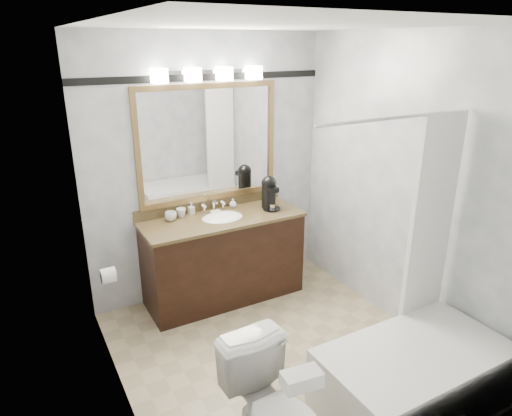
# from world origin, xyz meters

# --- Properties ---
(room) EXTENTS (2.42, 2.62, 2.52)m
(room) POSITION_xyz_m (0.00, 0.00, 1.25)
(room) COLOR tan
(room) RESTS_ON ground
(vanity) EXTENTS (1.53, 0.58, 0.97)m
(vanity) POSITION_xyz_m (0.00, 1.02, 0.44)
(vanity) COLOR black
(vanity) RESTS_ON ground
(mirror) EXTENTS (1.40, 0.04, 1.10)m
(mirror) POSITION_xyz_m (0.00, 1.28, 1.50)
(mirror) COLOR olive
(mirror) RESTS_ON room
(vanity_light_bar) EXTENTS (1.02, 0.14, 0.12)m
(vanity_light_bar) POSITION_xyz_m (0.00, 1.23, 2.13)
(vanity_light_bar) COLOR silver
(vanity_light_bar) RESTS_ON room
(accent_stripe) EXTENTS (2.40, 0.01, 0.06)m
(accent_stripe) POSITION_xyz_m (0.00, 1.29, 2.10)
(accent_stripe) COLOR black
(accent_stripe) RESTS_ON room
(bathtub) EXTENTS (1.30, 0.75, 1.96)m
(bathtub) POSITION_xyz_m (0.55, -0.90, 0.28)
(bathtub) COLOR white
(bathtub) RESTS_ON ground
(tp_roll) EXTENTS (0.11, 0.12, 0.12)m
(tp_roll) POSITION_xyz_m (-1.14, 0.66, 0.70)
(tp_roll) COLOR white
(tp_roll) RESTS_ON room
(toilet) EXTENTS (0.46, 0.77, 0.77)m
(toilet) POSITION_xyz_m (-0.56, -0.90, 0.38)
(toilet) COLOR white
(toilet) RESTS_ON ground
(tissue_box) EXTENTS (0.21, 0.13, 0.08)m
(tissue_box) POSITION_xyz_m (-0.56, -1.12, 0.81)
(tissue_box) COLOR white
(tissue_box) RESTS_ON toilet
(coffee_maker) EXTENTS (0.17, 0.21, 0.33)m
(coffee_maker) POSITION_xyz_m (0.51, 1.02, 1.02)
(coffee_maker) COLOR black
(coffee_maker) RESTS_ON vanity
(cup_left) EXTENTS (0.13, 0.13, 0.08)m
(cup_left) POSITION_xyz_m (-0.45, 1.17, 0.89)
(cup_left) COLOR white
(cup_left) RESTS_ON vanity
(cup_right) EXTENTS (0.11, 0.11, 0.08)m
(cup_right) POSITION_xyz_m (-0.33, 1.21, 0.89)
(cup_right) COLOR white
(cup_right) RESTS_ON vanity
(soap_bottle_a) EXTENTS (0.06, 0.06, 0.11)m
(soap_bottle_a) POSITION_xyz_m (-0.22, 1.23, 0.91)
(soap_bottle_a) COLOR white
(soap_bottle_a) RESTS_ON vanity
(soap_bottle_b) EXTENTS (0.08, 0.08, 0.09)m
(soap_bottle_b) POSITION_xyz_m (0.21, 1.21, 0.89)
(soap_bottle_b) COLOR white
(soap_bottle_b) RESTS_ON vanity
(soap_bar) EXTENTS (0.09, 0.06, 0.03)m
(soap_bar) POSITION_xyz_m (-0.01, 1.13, 0.86)
(soap_bar) COLOR beige
(soap_bar) RESTS_ON vanity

